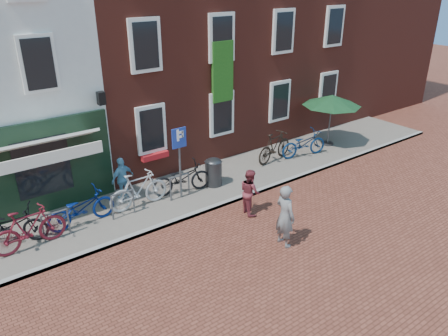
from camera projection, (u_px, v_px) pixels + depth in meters
ground at (187, 220)px, 13.28m from camera, size 80.00×80.00×0.00m
sidewalk at (188, 191)px, 14.90m from camera, size 24.00×3.00×0.10m
building_brick_mid at (132, 24)px, 17.43m from camera, size 6.00×8.00×10.00m
building_brick_right at (247, 16)px, 20.69m from camera, size 6.00×8.00×10.00m
filler_right at (337, 19)px, 24.42m from camera, size 7.00×8.00×9.00m
litter_bin at (214, 170)px, 15.03m from camera, size 0.58×0.58×1.07m
parking_sign at (179, 151)px, 13.72m from camera, size 0.50×0.07×2.43m
parasol at (332, 98)px, 18.01m from camera, size 2.45×2.45×2.28m
woman at (285, 216)px, 11.73m from camera, size 0.45×0.67×1.81m
boy at (250, 192)px, 13.39m from camera, size 0.70×0.82×1.47m
cafe_person at (123, 178)px, 14.05m from camera, size 0.91×0.55×1.45m
bicycle_0 at (9, 225)px, 11.81m from camera, size 2.13×1.55×1.07m
bicycle_1 at (29, 229)px, 11.54m from camera, size 2.00×0.68×1.18m
bicycle_2 at (81, 208)px, 12.66m from camera, size 2.06×0.81×1.07m
bicycle_3 at (138, 190)px, 13.60m from camera, size 1.97×0.56×1.18m
bicycle_4 at (182, 178)px, 14.51m from camera, size 2.13×1.11×1.07m
bicycle_5 at (275, 147)px, 16.98m from camera, size 2.04×0.91×1.18m
bicycle_6 at (304, 144)px, 17.43m from camera, size 2.12×1.07×1.07m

